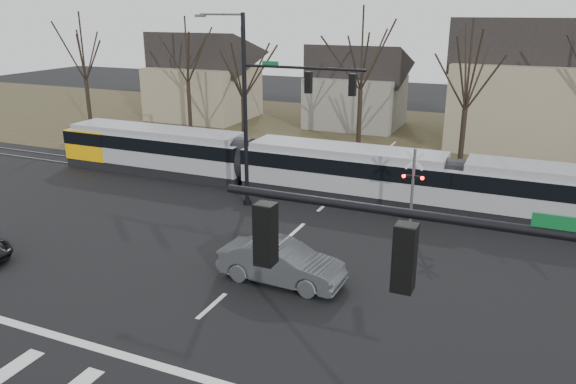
% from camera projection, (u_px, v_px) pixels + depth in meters
% --- Properties ---
extents(ground, '(140.00, 140.00, 0.00)m').
position_uv_depth(ground, '(181.00, 333.00, 18.85)').
color(ground, black).
extents(grass_verge, '(140.00, 28.00, 0.01)m').
position_uv_depth(grass_verge, '(398.00, 139.00, 46.71)').
color(grass_verge, '#38331E').
rests_on(grass_verge, ground).
extents(stop_line, '(28.00, 0.35, 0.01)m').
position_uv_depth(stop_line, '(148.00, 363.00, 17.28)').
color(stop_line, silver).
rests_on(stop_line, ground).
extents(lane_dashes, '(0.18, 30.00, 0.01)m').
position_uv_depth(lane_dashes, '(336.00, 195.00, 32.78)').
color(lane_dashes, silver).
rests_on(lane_dashes, ground).
extents(rail_pair, '(90.00, 1.52, 0.06)m').
position_uv_depth(rail_pair, '(335.00, 196.00, 32.60)').
color(rail_pair, '#59595E').
rests_on(rail_pair, ground).
extents(tram, '(38.80, 2.88, 2.94)m').
position_uv_depth(tram, '(343.00, 169.00, 32.13)').
color(tram, gray).
rests_on(tram, ground).
extents(sedan, '(2.08, 5.17, 1.67)m').
position_uv_depth(sedan, '(281.00, 262.00, 22.17)').
color(sedan, '#424548').
rests_on(sedan, ground).
extents(signal_pole_far, '(9.28, 0.44, 10.20)m').
position_uv_depth(signal_pole_far, '(272.00, 104.00, 28.87)').
color(signal_pole_far, black).
rests_on(signal_pole_far, ground).
extents(rail_crossing_signal, '(1.08, 0.36, 4.00)m').
position_uv_depth(rail_crossing_signal, '(412.00, 191.00, 27.50)').
color(rail_crossing_signal, '#59595B').
rests_on(rail_crossing_signal, ground).
extents(tree_row, '(59.20, 7.20, 10.00)m').
position_uv_depth(tree_row, '(411.00, 89.00, 39.16)').
color(tree_row, black).
rests_on(tree_row, ground).
extents(house_a, '(9.72, 8.64, 8.60)m').
position_uv_depth(house_a, '(203.00, 72.00, 54.66)').
color(house_a, gray).
rests_on(house_a, ground).
extents(house_b, '(8.64, 7.56, 7.65)m').
position_uv_depth(house_b, '(357.00, 83.00, 50.85)').
color(house_b, slate).
rests_on(house_b, ground).
extents(house_c, '(10.80, 8.64, 10.10)m').
position_uv_depth(house_c, '(523.00, 80.00, 42.53)').
color(house_c, gray).
rests_on(house_c, ground).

